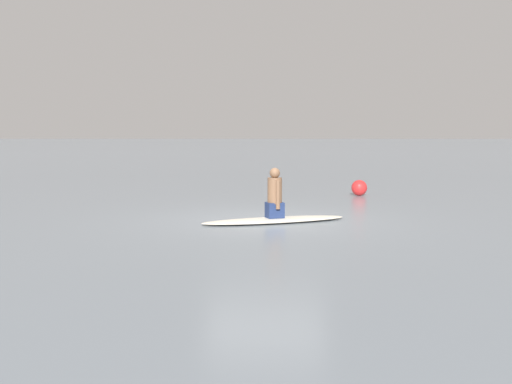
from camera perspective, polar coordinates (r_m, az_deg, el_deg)
ground_plane at (r=12.62m, az=0.88°, el=-2.72°), size 400.00×400.00×0.00m
surfboard at (r=12.39m, az=1.77°, el=-2.66°), size 3.14×1.81×0.09m
person_paddler at (r=12.32m, az=1.78°, el=-0.31°), size 0.41×0.44×1.02m
buoy_marker at (r=17.92m, az=9.71°, el=0.39°), size 0.46×0.46×0.46m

